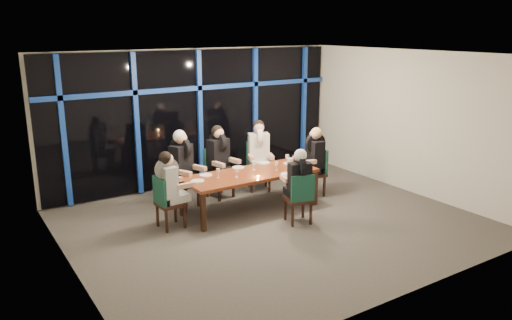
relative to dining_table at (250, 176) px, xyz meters
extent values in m
plane|color=#55504B|center=(0.00, -0.80, -0.68)|extent=(7.00, 7.00, 0.00)
cube|color=silver|center=(0.00, 2.20, 0.82)|extent=(7.00, 0.04, 3.00)
cube|color=silver|center=(0.00, -3.80, 0.82)|extent=(7.00, 0.04, 3.00)
cube|color=silver|center=(-3.50, -0.80, 0.82)|extent=(0.04, 6.00, 3.00)
cube|color=silver|center=(3.50, -0.80, 0.82)|extent=(0.04, 6.00, 3.00)
cube|color=white|center=(0.00, -0.80, 2.32)|extent=(7.00, 6.00, 0.04)
cube|color=black|center=(0.00, 2.14, 0.82)|extent=(6.86, 0.04, 2.94)
cube|color=#143A9E|center=(-2.90, 2.09, 0.82)|extent=(0.10, 0.10, 2.94)
cube|color=#143A9E|center=(-1.45, 2.09, 0.82)|extent=(0.10, 0.10, 2.94)
cube|color=#143A9E|center=(0.00, 2.09, 0.82)|extent=(0.10, 0.10, 2.94)
cube|color=#143A9E|center=(1.45, 2.09, 0.82)|extent=(0.10, 0.10, 2.94)
cube|color=#143A9E|center=(2.90, 2.09, 0.82)|extent=(0.10, 0.10, 2.94)
cube|color=#143A9E|center=(0.00, 2.09, 1.48)|extent=(6.86, 0.10, 0.10)
cube|color=#FF2D14|center=(1.10, 2.45, 1.47)|extent=(0.60, 0.05, 0.35)
cube|color=brown|center=(0.00, 0.00, 0.04)|extent=(2.60, 1.00, 0.06)
cube|color=#321B10|center=(-1.24, -0.44, -0.34)|extent=(0.08, 0.08, 0.69)
cube|color=#321B10|center=(1.24, -0.44, -0.34)|extent=(0.08, 0.08, 0.69)
cube|color=#321B10|center=(-1.24, 0.44, -0.34)|extent=(0.08, 0.08, 0.69)
cube|color=#321B10|center=(1.24, 0.44, -0.34)|extent=(0.08, 0.08, 0.69)
cube|color=black|center=(-1.02, 0.82, -0.19)|extent=(0.65, 0.65, 0.07)
cube|color=#19523F|center=(-1.10, 1.02, 0.10)|extent=(0.47, 0.25, 0.54)
cube|color=black|center=(-1.12, 0.57, -0.45)|extent=(0.06, 0.06, 0.46)
cube|color=black|center=(-0.76, 0.72, -0.45)|extent=(0.06, 0.06, 0.46)
cube|color=black|center=(-1.27, 0.92, -0.45)|extent=(0.06, 0.06, 0.46)
cube|color=black|center=(-0.92, 1.08, -0.45)|extent=(0.06, 0.06, 0.46)
cube|color=black|center=(-0.13, 0.98, -0.20)|extent=(0.57, 0.57, 0.06)
cube|color=#19523F|center=(-0.17, 1.19, 0.09)|extent=(0.48, 0.15, 0.53)
cube|color=black|center=(-0.28, 0.75, -0.46)|extent=(0.05, 0.05, 0.45)
cube|color=black|center=(0.10, 0.83, -0.46)|extent=(0.05, 0.05, 0.45)
cube|color=black|center=(-0.36, 1.13, -0.46)|extent=(0.05, 0.05, 0.45)
cube|color=black|center=(0.02, 1.21, -0.46)|extent=(0.05, 0.05, 0.45)
cube|color=black|center=(0.82, 0.96, -0.20)|extent=(0.63, 0.63, 0.06)
cube|color=#19523F|center=(0.91, 1.16, 0.09)|extent=(0.47, 0.24, 0.54)
cube|color=black|center=(0.57, 0.86, -0.46)|extent=(0.06, 0.06, 0.45)
cube|color=black|center=(0.93, 0.71, -0.46)|extent=(0.06, 0.06, 0.45)
cube|color=black|center=(0.72, 1.21, -0.46)|extent=(0.06, 0.06, 0.45)
cube|color=black|center=(1.08, 1.06, -0.46)|extent=(0.06, 0.06, 0.45)
cube|color=black|center=(-1.64, 0.02, -0.24)|extent=(0.47, 0.47, 0.06)
cube|color=#19523F|center=(-1.84, 0.01, 0.02)|extent=(0.08, 0.44, 0.49)
cube|color=black|center=(-1.46, -0.14, -0.48)|extent=(0.04, 0.04, 0.41)
cube|color=black|center=(-1.48, 0.21, -0.48)|extent=(0.04, 0.04, 0.41)
cube|color=black|center=(-1.81, -0.16, -0.48)|extent=(0.04, 0.04, 0.41)
cube|color=black|center=(-1.83, 0.19, -0.48)|extent=(0.04, 0.04, 0.41)
cube|color=black|center=(1.58, 0.05, -0.22)|extent=(0.53, 0.53, 0.06)
cube|color=#19523F|center=(1.78, 0.02, 0.05)|extent=(0.12, 0.46, 0.51)
cube|color=black|center=(1.42, 0.26, -0.47)|extent=(0.05, 0.05, 0.43)
cube|color=black|center=(1.37, -0.10, -0.47)|extent=(0.05, 0.05, 0.43)
cube|color=black|center=(1.79, 0.20, -0.47)|extent=(0.05, 0.05, 0.43)
cube|color=black|center=(1.73, -0.16, -0.47)|extent=(0.05, 0.05, 0.43)
cube|color=black|center=(0.39, -1.00, -0.24)|extent=(0.53, 0.53, 0.06)
cube|color=#19523F|center=(0.34, -1.19, 0.02)|extent=(0.44, 0.16, 0.49)
cube|color=black|center=(0.61, -0.87, -0.48)|extent=(0.05, 0.05, 0.41)
cube|color=black|center=(0.27, -0.78, -0.48)|extent=(0.05, 0.05, 0.41)
cube|color=black|center=(0.52, -1.21, -0.48)|extent=(0.05, 0.05, 0.41)
cube|color=black|center=(0.18, -1.12, -0.48)|extent=(0.05, 0.05, 0.41)
cube|color=black|center=(-0.96, 0.70, -0.08)|extent=(0.54, 0.58, 0.15)
cube|color=black|center=(-1.03, 0.86, 0.28)|extent=(0.50, 0.41, 0.61)
cylinder|color=black|center=(-1.03, 0.86, 0.52)|extent=(0.28, 0.46, 0.46)
sphere|color=tan|center=(-1.02, 0.84, 0.71)|extent=(0.23, 0.23, 0.23)
sphere|color=silver|center=(-1.04, 0.88, 0.74)|extent=(0.25, 0.25, 0.25)
cube|color=tan|center=(-1.13, 0.54, 0.11)|extent=(0.21, 0.33, 0.09)
cube|color=tan|center=(-0.73, 0.71, 0.11)|extent=(0.21, 0.33, 0.09)
cube|color=black|center=(-0.10, 0.85, -0.09)|extent=(0.47, 0.52, 0.15)
cube|color=black|center=(-0.14, 1.02, 0.26)|extent=(0.47, 0.34, 0.60)
cylinder|color=black|center=(-0.14, 1.02, 0.49)|extent=(0.20, 0.46, 0.45)
sphere|color=tan|center=(-0.13, 1.00, 0.68)|extent=(0.22, 0.22, 0.22)
sphere|color=black|center=(-0.14, 1.04, 0.72)|extent=(0.25, 0.25, 0.25)
cube|color=tan|center=(-0.29, 0.72, 0.11)|extent=(0.15, 0.33, 0.09)
cube|color=tan|center=(0.12, 0.81, 0.11)|extent=(0.15, 0.33, 0.09)
cube|color=silver|center=(0.77, 0.84, -0.09)|extent=(0.53, 0.57, 0.15)
cube|color=silver|center=(0.84, 1.00, 0.26)|extent=(0.50, 0.40, 0.60)
cylinder|color=silver|center=(0.84, 1.00, 0.50)|extent=(0.27, 0.46, 0.45)
sphere|color=tan|center=(0.83, 0.98, 0.69)|extent=(0.23, 0.23, 0.23)
sphere|color=black|center=(0.85, 1.02, 0.73)|extent=(0.25, 0.25, 0.25)
cube|color=tan|center=(0.54, 0.84, 0.11)|extent=(0.20, 0.33, 0.09)
cube|color=tan|center=(0.94, 0.68, 0.11)|extent=(0.20, 0.33, 0.09)
cube|color=black|center=(-1.53, 0.03, -0.14)|extent=(0.43, 0.38, 0.14)
cube|color=black|center=(-1.68, 0.02, 0.18)|extent=(0.26, 0.41, 0.55)
cylinder|color=black|center=(-1.68, 0.02, 0.40)|extent=(0.42, 0.12, 0.41)
sphere|color=tan|center=(-1.66, 0.02, 0.57)|extent=(0.21, 0.21, 0.21)
sphere|color=black|center=(-1.70, 0.02, 0.60)|extent=(0.23, 0.23, 0.23)
cube|color=tan|center=(-1.43, -0.16, 0.11)|extent=(0.30, 0.10, 0.08)
cube|color=tan|center=(-1.46, 0.23, 0.11)|extent=(0.30, 0.10, 0.08)
cube|color=black|center=(1.45, 0.07, -0.12)|extent=(0.48, 0.43, 0.14)
cube|color=black|center=(1.62, 0.05, 0.22)|extent=(0.31, 0.44, 0.57)
cylinder|color=black|center=(1.62, 0.05, 0.44)|extent=(0.44, 0.17, 0.43)
sphere|color=tan|center=(1.60, 0.05, 0.62)|extent=(0.21, 0.21, 0.21)
sphere|color=tan|center=(1.64, 0.04, 0.65)|extent=(0.23, 0.23, 0.23)
cube|color=tan|center=(1.41, 0.29, 0.11)|extent=(0.31, 0.13, 0.08)
cube|color=tan|center=(1.34, -0.12, 0.11)|extent=(0.31, 0.13, 0.08)
cube|color=black|center=(0.42, -0.89, -0.15)|extent=(0.44, 0.48, 0.14)
cube|color=black|center=(0.38, -1.04, 0.17)|extent=(0.44, 0.33, 0.54)
cylinder|color=black|center=(0.38, -1.04, 0.39)|extent=(0.20, 0.42, 0.41)
sphere|color=tan|center=(0.39, -1.02, 0.56)|extent=(0.20, 0.20, 0.20)
sphere|color=silver|center=(0.38, -1.06, 0.59)|extent=(0.22, 0.22, 0.22)
cube|color=tan|center=(0.63, -0.86, 0.11)|extent=(0.15, 0.30, 0.08)
cube|color=tan|center=(0.25, -0.76, 0.11)|extent=(0.15, 0.30, 0.08)
cylinder|color=white|center=(-0.79, 0.31, 0.08)|extent=(0.24, 0.24, 0.01)
cylinder|color=white|center=(-0.01, 0.43, 0.08)|extent=(0.24, 0.24, 0.01)
cylinder|color=white|center=(0.61, 0.44, 0.08)|extent=(0.24, 0.24, 0.01)
cylinder|color=white|center=(-1.08, 0.06, 0.08)|extent=(0.24, 0.24, 0.01)
cylinder|color=white|center=(1.02, 0.14, 0.08)|extent=(0.24, 0.24, 0.01)
cylinder|color=white|center=(0.53, -0.46, 0.08)|extent=(0.24, 0.24, 0.01)
cylinder|color=black|center=(1.15, -0.18, 0.18)|extent=(0.07, 0.07, 0.22)
cylinder|color=black|center=(1.15, -0.18, 0.33)|extent=(0.03, 0.03, 0.08)
cylinder|color=silver|center=(1.15, -0.18, 0.18)|extent=(0.07, 0.07, 0.06)
cylinder|color=silver|center=(0.85, -0.13, 0.17)|extent=(0.11, 0.11, 0.20)
cylinder|color=silver|center=(0.91, -0.13, 0.19)|extent=(0.02, 0.02, 0.14)
cylinder|color=#F8A94A|center=(-0.03, -0.31, 0.08)|extent=(0.05, 0.05, 0.03)
cylinder|color=silver|center=(-0.37, -0.11, 0.07)|extent=(0.06, 0.06, 0.01)
cylinder|color=silver|center=(-0.37, -0.11, 0.12)|extent=(0.01, 0.01, 0.10)
cylinder|color=silver|center=(-0.37, -0.11, 0.21)|extent=(0.07, 0.07, 0.07)
cylinder|color=silver|center=(0.17, 0.14, 0.07)|extent=(0.07, 0.07, 0.01)
cylinder|color=silver|center=(0.17, 0.14, 0.13)|extent=(0.01, 0.01, 0.10)
cylinder|color=silver|center=(0.17, 0.14, 0.21)|extent=(0.07, 0.07, 0.07)
cylinder|color=silver|center=(0.52, -0.13, 0.07)|extent=(0.06, 0.06, 0.01)
cylinder|color=silver|center=(0.52, -0.13, 0.12)|extent=(0.01, 0.01, 0.10)
cylinder|color=silver|center=(0.52, -0.13, 0.20)|extent=(0.07, 0.07, 0.07)
cylinder|color=white|center=(-0.67, 0.05, 0.07)|extent=(0.06, 0.06, 0.01)
cylinder|color=white|center=(-0.67, 0.05, 0.12)|extent=(0.01, 0.01, 0.10)
cylinder|color=white|center=(-0.67, 0.05, 0.21)|extent=(0.07, 0.07, 0.07)
cylinder|color=silver|center=(1.00, 0.17, 0.07)|extent=(0.07, 0.07, 0.01)
cylinder|color=silver|center=(1.00, 0.17, 0.13)|extent=(0.01, 0.01, 0.10)
cylinder|color=silver|center=(1.00, 0.17, 0.22)|extent=(0.07, 0.07, 0.07)
camera|label=1|loc=(-4.85, -7.73, 2.77)|focal=35.00mm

